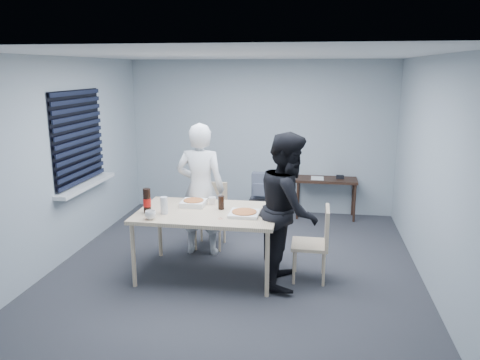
% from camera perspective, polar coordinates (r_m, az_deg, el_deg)
% --- Properties ---
extents(room, '(5.00, 5.00, 5.00)m').
position_cam_1_polar(room, '(6.68, -18.84, 4.04)').
color(room, '#333338').
rests_on(room, ground).
extents(dining_table, '(1.65, 1.04, 0.80)m').
position_cam_1_polar(dining_table, '(5.58, -3.96, -4.38)').
color(dining_table, beige).
rests_on(dining_table, ground).
extents(chair_far, '(0.42, 0.42, 0.89)m').
position_cam_1_polar(chair_far, '(6.60, -3.51, -3.63)').
color(chair_far, beige).
rests_on(chair_far, ground).
extents(chair_right, '(0.42, 0.42, 0.89)m').
position_cam_1_polar(chair_right, '(5.58, 9.41, -7.06)').
color(chair_right, beige).
rests_on(chair_right, ground).
extents(person_white, '(0.65, 0.42, 1.77)m').
position_cam_1_polar(person_white, '(6.22, -4.83, -1.17)').
color(person_white, silver).
rests_on(person_white, ground).
extents(person_black, '(0.47, 0.86, 1.77)m').
position_cam_1_polar(person_black, '(5.36, 5.94, -3.57)').
color(person_black, black).
rests_on(person_black, ground).
extents(side_table, '(1.00, 0.45, 0.67)m').
position_cam_1_polar(side_table, '(7.92, 10.47, -0.36)').
color(side_table, '#361C15').
rests_on(side_table, ground).
extents(stool, '(0.33, 0.33, 0.46)m').
position_cam_1_polar(stool, '(7.42, 2.56, -2.97)').
color(stool, black).
rests_on(stool, ground).
extents(backpack, '(0.29, 0.21, 0.40)m').
position_cam_1_polar(backpack, '(7.33, 2.57, -0.70)').
color(backpack, slate).
rests_on(backpack, stool).
extents(pizza_box_a, '(0.29, 0.29, 0.07)m').
position_cam_1_polar(pizza_box_a, '(5.79, -5.68, -2.78)').
color(pizza_box_a, white).
rests_on(pizza_box_a, dining_table).
extents(pizza_box_b, '(0.34, 0.34, 0.05)m').
position_cam_1_polar(pizza_box_b, '(5.39, 0.52, -4.08)').
color(pizza_box_b, white).
rests_on(pizza_box_b, dining_table).
extents(mug_a, '(0.17, 0.17, 0.10)m').
position_cam_1_polar(mug_a, '(5.34, -10.86, -4.22)').
color(mug_a, white).
rests_on(mug_a, dining_table).
extents(mug_b, '(0.10, 0.10, 0.09)m').
position_cam_1_polar(mug_b, '(5.82, -3.41, -2.52)').
color(mug_b, white).
rests_on(mug_b, dining_table).
extents(cola_glass, '(0.10, 0.10, 0.16)m').
position_cam_1_polar(cola_glass, '(5.60, -2.32, -2.78)').
color(cola_glass, black).
rests_on(cola_glass, dining_table).
extents(soda_bottle, '(0.09, 0.09, 0.29)m').
position_cam_1_polar(soda_bottle, '(5.55, -11.26, -2.55)').
color(soda_bottle, black).
rests_on(soda_bottle, dining_table).
extents(plastic_cups, '(0.09, 0.09, 0.20)m').
position_cam_1_polar(plastic_cups, '(5.49, -9.24, -3.08)').
color(plastic_cups, silver).
rests_on(plastic_cups, dining_table).
extents(rubber_band, '(0.05, 0.05, 0.00)m').
position_cam_1_polar(rubber_band, '(5.28, -2.41, -4.70)').
color(rubber_band, red).
rests_on(rubber_band, dining_table).
extents(papers, '(0.28, 0.33, 0.00)m').
position_cam_1_polar(papers, '(7.88, 9.41, 0.22)').
color(papers, white).
rests_on(papers, side_table).
extents(black_box, '(0.14, 0.11, 0.05)m').
position_cam_1_polar(black_box, '(7.93, 12.09, 0.37)').
color(black_box, black).
rests_on(black_box, side_table).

